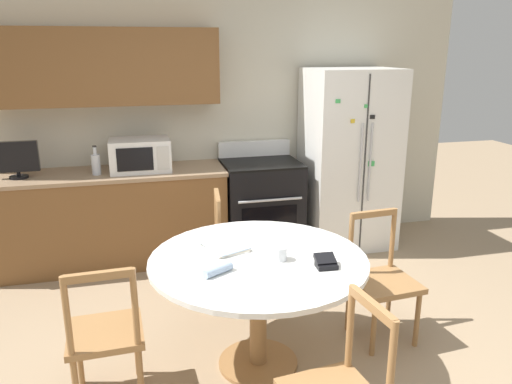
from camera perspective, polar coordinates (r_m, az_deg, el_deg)
name	(u,v)px	position (r m, az deg, el deg)	size (l,w,h in m)	color
back_wall	(184,106)	(5.04, -8.18, 9.66)	(5.20, 0.44, 2.60)	beige
kitchen_counter	(108,218)	(4.94, -16.58, -2.88)	(2.22, 0.64, 0.90)	brown
refrigerator	(349,159)	(5.20, 10.55, 3.71)	(0.88, 0.75, 1.81)	white
oven_range	(261,205)	(5.05, 0.57, -1.54)	(0.75, 0.68, 1.08)	black
microwave	(140,155)	(4.76, -13.10, 4.16)	(0.55, 0.38, 0.30)	white
countertop_tv	(17,159)	(4.83, -25.69, 3.46)	(0.37, 0.16, 0.33)	black
counter_bottle	(96,164)	(4.72, -17.83, 3.09)	(0.08, 0.08, 0.27)	silver
dining_table	(258,276)	(3.16, 0.26, -9.58)	(1.36, 1.36, 0.76)	white
dining_chair_left	(105,335)	(3.08, -16.83, -15.39)	(0.44, 0.44, 0.90)	#9E7042
dining_chair_right	(382,280)	(3.67, 14.18, -9.77)	(0.45, 0.45, 0.90)	#9E7042
dining_chair_far	(238,248)	(4.09, -2.09, -6.46)	(0.47, 0.47, 0.90)	#9E7042
candle_glass	(280,254)	(3.07, 2.71, -7.14)	(0.09, 0.09, 0.08)	silver
folded_napkin	(218,270)	(2.89, -4.37, -8.86)	(0.19, 0.14, 0.05)	#A3BCDB
wallet	(326,262)	(3.00, 7.97, -7.98)	(0.13, 0.13, 0.07)	black
mail_stack	(224,246)	(3.25, -3.64, -6.18)	(0.32, 0.36, 0.02)	white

